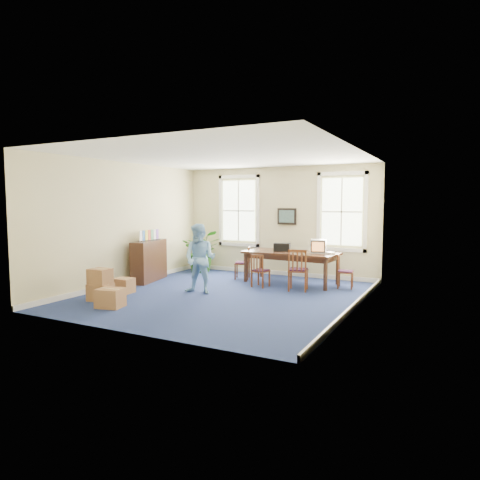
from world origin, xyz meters
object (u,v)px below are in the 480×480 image
at_px(crt_tv, 318,246).
at_px(man, 200,259).
at_px(conference_table, 291,267).
at_px(chair_near_left, 261,270).
at_px(credenza, 149,260).
at_px(potted_plant, 202,251).
at_px(cardboard_boxes, 110,284).

distance_m(crt_tv, man, 3.16).
height_order(conference_table, chair_near_left, chair_near_left).
height_order(credenza, potted_plant, potted_plant).
distance_m(conference_table, man, 2.68).
relative_size(chair_near_left, man, 0.52).
relative_size(conference_table, credenza, 1.72).
bearing_deg(cardboard_boxes, man, 48.33).
xyz_separation_m(crt_tv, potted_plant, (-3.85, 0.46, -0.36)).
xyz_separation_m(man, cardboard_boxes, (-1.37, -1.54, -0.46)).
relative_size(conference_table, crt_tv, 5.83).
relative_size(potted_plant, cardboard_boxes, 1.01).
distance_m(conference_table, chair_near_left, 0.98).
relative_size(crt_tv, cardboard_boxes, 0.33).
xyz_separation_m(potted_plant, cardboard_boxes, (0.30, -4.28, -0.29)).
bearing_deg(credenza, cardboard_boxes, -84.22).
bearing_deg(conference_table, man, -119.09).
distance_m(potted_plant, cardboard_boxes, 4.30).
distance_m(chair_near_left, cardboard_boxes, 3.73).
height_order(conference_table, potted_plant, potted_plant).
bearing_deg(potted_plant, credenza, -103.06).
bearing_deg(cardboard_boxes, potted_plant, 94.04).
relative_size(chair_near_left, cardboard_boxes, 0.66).
xyz_separation_m(credenza, cardboard_boxes, (0.76, -2.28, -0.19)).
distance_m(credenza, potted_plant, 2.05).
height_order(man, cardboard_boxes, man).
bearing_deg(chair_near_left, cardboard_boxes, 58.09).
xyz_separation_m(conference_table, credenza, (-3.59, -1.48, 0.14)).
distance_m(conference_table, credenza, 3.88).
height_order(conference_table, cardboard_boxes, conference_table).
bearing_deg(potted_plant, conference_table, -9.37).
bearing_deg(potted_plant, man, -58.58).
relative_size(man, potted_plant, 1.26).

